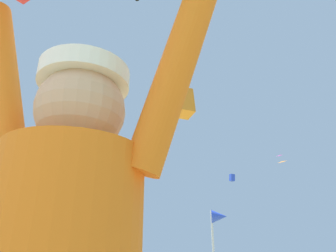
{
  "coord_description": "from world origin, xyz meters",
  "views": [
    {
      "loc": [
        0.67,
        -0.47,
        1.13
      ],
      "look_at": [
        0.38,
        2.98,
        2.63
      ],
      "focal_mm": 34.4,
      "sensor_mm": 36.0,
      "label": 1
    }
  ],
  "objects_px": {
    "distant_kite_magenta_overhead_distant": "(279,155)",
    "distant_kite_blue_low_left": "(92,102)",
    "distant_kite_orange_mid_left": "(183,103)",
    "distant_kite_blue_mid_right": "(232,178)",
    "marker_flag": "(218,225)",
    "distant_kite_orange_high_right": "(282,162)"
  },
  "relations": [
    {
      "from": "distant_kite_magenta_overhead_distant",
      "to": "distant_kite_blue_low_left",
      "type": "xyz_separation_m",
      "value": [
        -13.96,
        -11.3,
        0.17
      ]
    },
    {
      "from": "distant_kite_orange_high_right",
      "to": "distant_kite_blue_mid_right",
      "type": "distance_m",
      "value": 5.52
    },
    {
      "from": "distant_kite_blue_mid_right",
      "to": "distant_kite_blue_low_left",
      "type": "bearing_deg",
      "value": -120.2
    },
    {
      "from": "distant_kite_orange_mid_left",
      "to": "distant_kite_blue_low_left",
      "type": "relative_size",
      "value": 0.68
    },
    {
      "from": "distant_kite_magenta_overhead_distant",
      "to": "marker_flag",
      "type": "bearing_deg",
      "value": -108.2
    },
    {
      "from": "distant_kite_blue_mid_right",
      "to": "distant_kite_orange_mid_left",
      "type": "height_order",
      "value": "distant_kite_blue_mid_right"
    },
    {
      "from": "distant_kite_blue_low_left",
      "to": "marker_flag",
      "type": "distance_m",
      "value": 15.54
    },
    {
      "from": "distant_kite_orange_high_right",
      "to": "distant_kite_blue_mid_right",
      "type": "xyz_separation_m",
      "value": [
        -5.06,
        1.87,
        -1.13
      ]
    },
    {
      "from": "distant_kite_blue_low_left",
      "to": "marker_flag",
      "type": "xyz_separation_m",
      "value": [
        6.6,
        -11.11,
        -8.63
      ]
    },
    {
      "from": "distant_kite_orange_high_right",
      "to": "distant_kite_orange_mid_left",
      "type": "relative_size",
      "value": 0.61
    },
    {
      "from": "distant_kite_blue_mid_right",
      "to": "distant_kite_orange_mid_left",
      "type": "bearing_deg",
      "value": -101.8
    },
    {
      "from": "distant_kite_magenta_overhead_distant",
      "to": "marker_flag",
      "type": "relative_size",
      "value": 0.28
    },
    {
      "from": "distant_kite_orange_mid_left",
      "to": "distant_kite_blue_mid_right",
      "type": "bearing_deg",
      "value": 78.2
    },
    {
      "from": "distant_kite_orange_high_right",
      "to": "distant_kite_blue_low_left",
      "type": "relative_size",
      "value": 0.41
    },
    {
      "from": "marker_flag",
      "to": "distant_kite_orange_high_right",
      "type": "bearing_deg",
      "value": 71.96
    },
    {
      "from": "distant_kite_orange_high_right",
      "to": "distant_kite_magenta_overhead_distant",
      "type": "relative_size",
      "value": 1.42
    },
    {
      "from": "distant_kite_orange_high_right",
      "to": "marker_flag",
      "type": "relative_size",
      "value": 0.4
    },
    {
      "from": "distant_kite_magenta_overhead_distant",
      "to": "distant_kite_blue_low_left",
      "type": "relative_size",
      "value": 0.29
    },
    {
      "from": "distant_kite_blue_low_left",
      "to": "distant_kite_orange_mid_left",
      "type": "bearing_deg",
      "value": -34.44
    },
    {
      "from": "distant_kite_orange_high_right",
      "to": "distant_kite_blue_low_left",
      "type": "distance_m",
      "value": 22.09
    },
    {
      "from": "distant_kite_orange_mid_left",
      "to": "marker_flag",
      "type": "height_order",
      "value": "distant_kite_orange_mid_left"
    },
    {
      "from": "distant_kite_blue_mid_right",
      "to": "distant_kite_magenta_overhead_distant",
      "type": "height_order",
      "value": "distant_kite_magenta_overhead_distant"
    }
  ]
}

